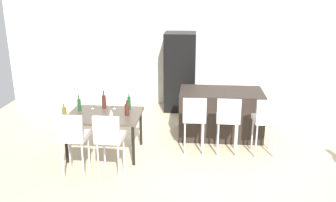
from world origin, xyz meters
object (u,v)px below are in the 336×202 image
bar_chair_left (194,116)px  dining_chair_far (109,136)px  kitchen_island (220,113)px  dining_table (104,118)px  wine_bottle_right (64,114)px  wine_bottle_corner (127,109)px  wine_bottle_near (104,101)px  dining_chair_near (73,135)px  wine_bottle_end (79,105)px  wine_glass_inner (114,102)px  wine_bottle_middle (129,103)px  refrigerator (180,72)px  wine_glass_left (92,102)px  bar_chair_right (266,118)px  wine_glass_far (111,113)px  bar_chair_middle (228,117)px

bar_chair_left → dining_chair_far: size_ratio=1.00×
kitchen_island → dining_chair_far: 2.56m
dining_table → kitchen_island: bearing=25.3°
wine_bottle_right → wine_bottle_corner: wine_bottle_right is taller
wine_bottle_near → dining_chair_near: bearing=-100.2°
bar_chair_left → dining_table: (-1.56, -0.15, -0.03)m
kitchen_island → wine_bottle_corner: (-1.66, -1.01, 0.39)m
wine_bottle_corner → wine_bottle_end: size_ratio=0.93×
wine_bottle_corner → dining_chair_near: bearing=-130.9°
dining_chair_near → wine_bottle_right: bearing=121.9°
wine_bottle_right → wine_bottle_near: (0.48, 0.71, 0.01)m
wine_bottle_right → wine_bottle_corner: bearing=20.5°
wine_bottle_end → wine_glass_inner: 0.61m
dining_table → wine_bottle_middle: size_ratio=4.17×
kitchen_island → refrigerator: 1.84m
kitchen_island → dining_chair_far: size_ratio=1.53×
bar_chair_left → wine_bottle_right: (-2.12, -0.54, 0.16)m
wine_bottle_middle → wine_bottle_near: 0.47m
wine_bottle_right → wine_glass_left: bearing=67.4°
wine_bottle_right → wine_glass_left: (0.27, 0.66, 0.00)m
bar_chair_left → dining_chair_far: 1.61m
dining_table → wine_bottle_middle: 0.52m
wine_bottle_end → refrigerator: size_ratio=0.16×
bar_chair_right → refrigerator: size_ratio=0.57×
bar_chair_right → wine_bottle_end: bearing=-179.7°
kitchen_island → wine_glass_left: 2.49m
kitchen_island → refrigerator: bearing=119.6°
bar_chair_left → dining_chair_near: same height
wine_glass_far → wine_bottle_middle: bearing=69.0°
wine_bottle_near → wine_bottle_corner: bearing=-35.4°
wine_bottle_right → wine_bottle_middle: wine_bottle_middle is taller
dining_table → dining_chair_far: dining_chair_far is taller
bar_chair_right → wine_bottle_corner: bearing=-175.6°
wine_bottle_right → refrigerator: size_ratio=0.16×
wine_bottle_near → refrigerator: refrigerator is taller
wine_glass_far → wine_glass_inner: (-0.08, 0.54, 0.00)m
wine_bottle_end → wine_glass_inner: size_ratio=1.69×
bar_chair_middle → wine_bottle_end: size_ratio=3.57×
bar_chair_left → wine_bottle_end: (-2.04, -0.01, 0.16)m
wine_bottle_near → wine_bottle_end: size_ratio=1.13×
bar_chair_right → wine_bottle_middle: (-2.40, 0.13, 0.17)m
bar_chair_right → wine_bottle_near: (-2.87, 0.16, 0.17)m
wine_glass_inner → refrigerator: refrigerator is taller
dining_chair_near → kitchen_island: bearing=37.5°
bar_chair_middle → dining_chair_near: bearing=-158.0°
bar_chair_right → wine_bottle_right: size_ratio=3.50×
wine_bottle_end → wine_glass_inner: (0.59, 0.16, 0.01)m
wine_bottle_near → wine_glass_left: bearing=-167.2°
wine_bottle_end → wine_bottle_near: bearing=24.0°
bar_chair_right → wine_bottle_corner: (-2.38, -0.18, 0.15)m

